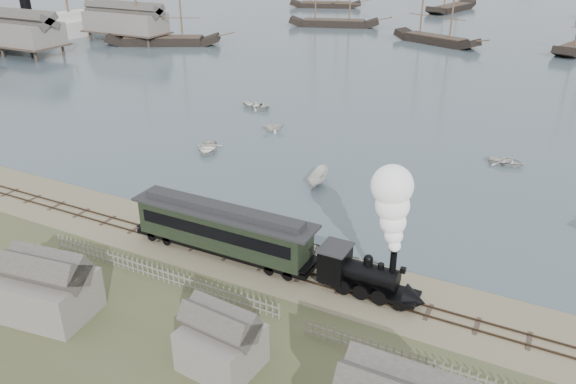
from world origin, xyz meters
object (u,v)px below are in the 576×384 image
at_px(steamship, 28,17).
at_px(beached_dinghy, 311,251).
at_px(locomotive, 384,244).
at_px(passenger_coach, 223,228).

bearing_deg(steamship, beached_dinghy, -111.73).
height_order(locomotive, steamship, steamship).
height_order(beached_dinghy, steamship, steamship).
xyz_separation_m(passenger_coach, steamship, (-84.59, 54.30, 3.00)).
bearing_deg(steamship, locomotive, -111.35).
height_order(locomotive, beached_dinghy, locomotive).
distance_m(locomotive, passenger_coach, 12.28).
relative_size(passenger_coach, steamship, 0.31).
height_order(passenger_coach, steamship, steamship).
bearing_deg(locomotive, passenger_coach, 180.00).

